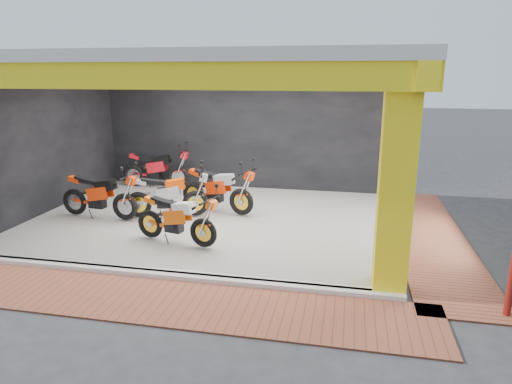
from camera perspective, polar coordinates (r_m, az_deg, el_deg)
ground at (r=8.85m, az=-9.44°, el=-7.72°), size 80.00×80.00×0.00m
showroom_floor at (r=10.61m, az=-5.61°, el=-3.48°), size 8.00×6.00×0.10m
showroom_ceiling at (r=10.08m, az=-6.13°, el=16.06°), size 8.40×6.40×0.20m
back_wall at (r=13.17m, az=-1.78°, el=7.73°), size 8.20×0.20×3.50m
left_wall at (r=12.08m, az=-24.84°, el=5.75°), size 0.20×6.20×3.50m
corner_column at (r=7.08m, az=17.10°, el=1.00°), size 0.50×0.50×3.50m
header_beam_front at (r=7.28m, az=-13.44°, el=13.95°), size 8.40×0.30×0.40m
header_beam_right at (r=9.66m, az=17.90°, el=13.74°), size 0.30×6.40×0.40m
floor_kerb at (r=7.97m, az=-12.10°, el=-10.07°), size 8.00×0.20×0.10m
paver_front at (r=7.36m, az=-14.56°, el=-12.74°), size 9.00×1.40×0.03m
paver_right at (r=10.32m, az=20.90°, el=-5.14°), size 1.40×7.00×0.03m
moto_hero at (r=8.64m, az=-6.65°, el=-3.35°), size 2.02×1.12×1.17m
moto_row_a at (r=10.52m, az=-1.86°, el=0.38°), size 2.26×1.39×1.29m
moto_row_b at (r=10.58m, az=-16.19°, el=-0.22°), size 2.12×0.95×1.26m
moto_row_c at (r=10.56m, az=-7.62°, el=0.13°), size 2.14×1.28×1.23m
moto_row_d at (r=13.28m, az=-9.75°, el=3.17°), size 2.13×0.86×1.28m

